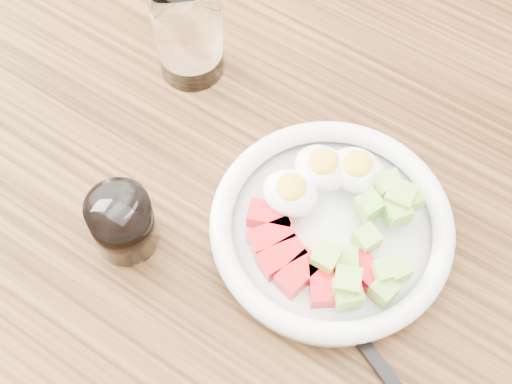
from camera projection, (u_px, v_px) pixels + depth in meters
dining_table at (258, 255)px, 0.84m from camera, size 1.50×0.90×0.77m
bowl at (332, 224)px, 0.72m from camera, size 0.25×0.25×0.06m
fork at (390, 380)px, 0.66m from camera, size 0.18×0.09×0.01m
water_glass at (188, 27)px, 0.78m from camera, size 0.08×0.08×0.14m
coffee_glass at (123, 223)px, 0.70m from camera, size 0.06×0.06×0.07m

